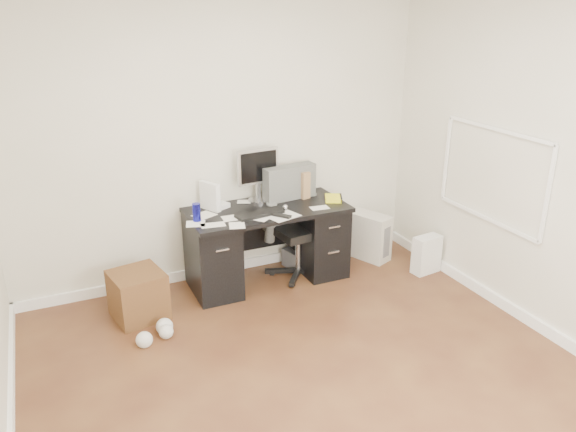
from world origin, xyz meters
The scene contains 18 objects.
ground centered at (0.00, 0.00, 0.00)m, with size 4.00×4.00×0.00m, color #422015.
room_shell centered at (0.03, 0.03, 1.66)m, with size 4.02×4.02×2.71m.
desk centered at (0.30, 1.65, 0.40)m, with size 1.50×0.70×0.75m.
loose_papers centered at (0.10, 1.60, 0.75)m, with size 1.10×0.60×0.00m, color silver, non-canonical shape.
lcd_monitor centered at (0.30, 1.86, 1.01)m, with size 0.42×0.24×0.53m, color #B4B5B9, non-canonical shape.
keyboard centered at (0.17, 1.50, 0.76)m, with size 0.45×0.15×0.03m, color black.
computer_mouse centered at (0.43, 1.54, 0.78)m, with size 0.05×0.05×0.05m, color #B4B5B9.
travel_mug centered at (-0.39, 1.60, 0.83)m, with size 0.07×0.07×0.16m, color navy.
white_binder centered at (-0.20, 1.83, 0.88)m, with size 0.11×0.23×0.26m, color white.
magazine_file centered at (0.73, 1.83, 0.88)m, with size 0.11×0.23×0.27m, color #976D49.
pen_cup centered at (0.57, 1.87, 0.88)m, with size 0.11×0.11×0.27m, color #512F17, non-canonical shape.
yellow_book centered at (0.97, 1.59, 0.77)m, with size 0.16×0.20×0.03m, color #FDF81B.
paper_remote centered at (0.35, 1.39, 0.76)m, with size 0.28×0.22×0.02m, color silver, non-canonical shape.
office_chair centered at (0.62, 1.64, 0.54)m, with size 0.61×0.61×1.08m, color #494B49, non-canonical shape.
pc_tower centered at (1.46, 1.70, 0.25)m, with size 0.22×0.49×0.49m, color beige.
shopping_bag centered at (1.81, 1.15, 0.19)m, with size 0.28×0.20×0.39m, color white.
wicker_basket centered at (-0.98, 1.48, 0.21)m, with size 0.42×0.42×0.42m, color #462A15.
desk_printer centered at (0.74, 1.80, 0.09)m, with size 0.32×0.26×0.19m, color slate.
Camera 1 is at (-1.56, -2.92, 2.56)m, focal length 35.00 mm.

